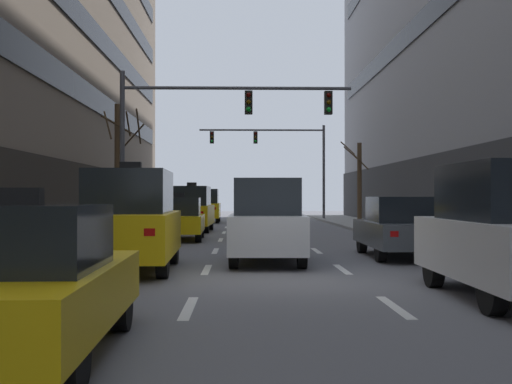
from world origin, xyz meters
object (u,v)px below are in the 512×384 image
Objects in this scene: taxi_driving_1 at (206,206)px; car_parked_1 at (510,231)px; taxi_driving_5 at (25,283)px; street_tree_1 at (359,181)px; traffic_signal_0 at (204,121)px; traffic_signal_1 at (281,151)px; street_tree_0 at (118,163)px; taxi_driving_4 at (260,218)px; taxi_driving_6 at (192,209)px; car_parked_2 at (400,228)px; car_driving_2 at (267,221)px; pedestrian_1 at (441,213)px; taxi_driving_0 at (179,219)px; taxi_driving_3 at (131,221)px.

taxi_driving_1 reaches higher than car_parked_1.
taxi_driving_5 is 30.58m from street_tree_1.
traffic_signal_1 is (4.11, 21.59, 0.48)m from traffic_signal_0.
street_tree_0 is (-2.86, 20.09, 2.25)m from taxi_driving_5.
traffic_signal_1 is at bearing 83.92° from taxi_driving_4.
taxi_driving_6 is at bearing -90.35° from taxi_driving_1.
taxi_driving_4 is at bearing 113.60° from car_parked_2.
taxi_driving_4 reaches higher than taxi_driving_5.
street_tree_1 is (8.88, -5.27, 1.46)m from taxi_driving_1.
car_parked_1 reaches higher than car_driving_2.
street_tree_0 is (-2.81, -14.41, 1.97)m from taxi_driving_1.
traffic_signal_1 is (4.99, 38.14, 4.08)m from taxi_driving_5.
taxi_driving_6 is (-0.07, -10.66, 0.01)m from taxi_driving_1.
taxi_driving_5 is 0.93× the size of car_parked_1.
traffic_signal_0 is at bearing -43.34° from street_tree_0.
street_tree_0 is at bearing 118.45° from car_driving_2.
car_parked_1 is 0.98× the size of street_tree_1.
pedestrian_1 reaches higher than taxi_driving_4.
car_parked_1 is 25.71m from street_tree_1.
car_parked_1 reaches higher than taxi_driving_0.
street_tree_1 is at bearing -30.70° from taxi_driving_1.
street_tree_1 is (11.69, 9.14, -0.51)m from street_tree_0.
taxi_driving_0 is at bearing -90.24° from taxi_driving_6.
car_driving_2 is 0.93× the size of taxi_driving_3.
street_tree_1 is at bearing 60.08° from taxi_driving_4.
traffic_signal_0 is (0.94, -17.95, 3.32)m from taxi_driving_1.
taxi_driving_1 is at bearing 92.99° from traffic_signal_0.
taxi_driving_3 is 9.39m from traffic_signal_0.
taxi_driving_5 is at bearing -98.84° from taxi_driving_4.
taxi_driving_5 is at bearing -150.80° from car_parked_1.
taxi_driving_1 is at bearing 78.96° from street_tree_0.
taxi_driving_6 is 12.36m from pedestrian_1.
taxi_driving_3 reaches higher than car_parked_1.
traffic_signal_1 reaches higher than car_driving_2.
pedestrian_1 is (2.68, 4.97, 0.27)m from car_parked_2.
taxi_driving_1 is at bearing 89.56° from taxi_driving_3.
car_parked_1 is 0.85× the size of street_tree_0.
taxi_driving_6 is (0.02, 5.89, 0.27)m from taxi_driving_0.
taxi_driving_4 is 11.90m from street_tree_1.
taxi_driving_1 is 0.95× the size of street_tree_1.
traffic_signal_0 reaches higher than taxi_driving_0.
taxi_driving_0 is 0.52× the size of traffic_signal_0.
taxi_driving_1 is 7.29m from traffic_signal_1.
taxi_driving_5 is at bearing -93.06° from traffic_signal_0.
taxi_driving_6 is at bearing -109.68° from traffic_signal_1.
street_tree_1 is at bearing 57.93° from traffic_signal_0.
taxi_driving_3 is 0.56× the size of traffic_signal_0.
traffic_signal_0 is at bearing -100.78° from traffic_signal_1.
traffic_signal_0 is (1.14, 8.73, 3.26)m from taxi_driving_3.
taxi_driving_5 is (-2.96, -19.03, -0.01)m from taxi_driving_4.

